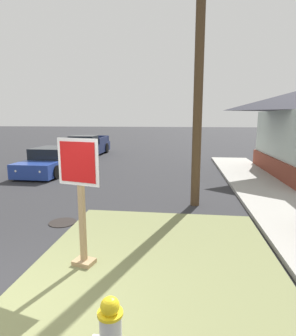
{
  "coord_description": "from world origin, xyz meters",
  "views": [
    {
      "loc": [
        2.48,
        -2.99,
        2.69
      ],
      "look_at": [
        1.49,
        4.93,
        1.24
      ],
      "focal_mm": 29.64,
      "sensor_mm": 36.0,
      "label": 1
    }
  ],
  "objects_px": {
    "utility_pole": "(200,47)",
    "pickup_truck_navy": "(87,147)",
    "manhole_cover": "(63,222)",
    "stop_sign": "(81,203)",
    "parked_sedan_blue": "(51,162)"
  },
  "relations": [
    {
      "from": "stop_sign",
      "to": "parked_sedan_blue",
      "type": "bearing_deg",
      "value": 119.3
    },
    {
      "from": "parked_sedan_blue",
      "to": "utility_pole",
      "type": "distance_m",
      "value": 9.07
    },
    {
      "from": "pickup_truck_navy",
      "to": "utility_pole",
      "type": "height_order",
      "value": "utility_pole"
    },
    {
      "from": "manhole_cover",
      "to": "utility_pole",
      "type": "relative_size",
      "value": 0.08
    },
    {
      "from": "stop_sign",
      "to": "manhole_cover",
      "type": "distance_m",
      "value": 2.74
    },
    {
      "from": "stop_sign",
      "to": "parked_sedan_blue",
      "type": "relative_size",
      "value": 0.55
    },
    {
      "from": "manhole_cover",
      "to": "pickup_truck_navy",
      "type": "distance_m",
      "value": 13.07
    },
    {
      "from": "manhole_cover",
      "to": "parked_sedan_blue",
      "type": "distance_m",
      "value": 7.13
    },
    {
      "from": "stop_sign",
      "to": "pickup_truck_navy",
      "type": "height_order",
      "value": "stop_sign"
    },
    {
      "from": "pickup_truck_navy",
      "to": "manhole_cover",
      "type": "bearing_deg",
      "value": -73.53
    },
    {
      "from": "manhole_cover",
      "to": "stop_sign",
      "type": "bearing_deg",
      "value": -57.36
    },
    {
      "from": "parked_sedan_blue",
      "to": "utility_pole",
      "type": "relative_size",
      "value": 0.47
    },
    {
      "from": "manhole_cover",
      "to": "pickup_truck_navy",
      "type": "xyz_separation_m",
      "value": [
        -3.7,
        12.52,
        0.61
      ]
    },
    {
      "from": "parked_sedan_blue",
      "to": "pickup_truck_navy",
      "type": "xyz_separation_m",
      "value": [
        -0.35,
        6.24,
        0.08
      ]
    },
    {
      "from": "utility_pole",
      "to": "pickup_truck_navy",
      "type": "bearing_deg",
      "value": 124.19
    }
  ]
}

